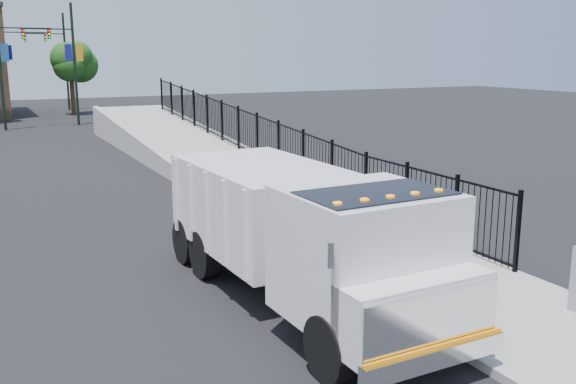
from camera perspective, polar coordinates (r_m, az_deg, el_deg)
name	(u,v)px	position (r m, az deg, el deg)	size (l,w,h in m)	color
ground	(330,274)	(14.52, 3.74, -7.28)	(120.00, 120.00, 0.00)	black
sidewalk	(457,286)	(14.05, 14.81, -8.10)	(3.55, 12.00, 0.12)	#9E998E
curb	(381,301)	(12.92, 8.29, -9.56)	(0.30, 12.00, 0.16)	#ADAAA3
ramp	(193,161)	(29.62, -8.41, 2.78)	(3.95, 24.00, 1.70)	#9E998E
iron_fence	(257,151)	(26.29, -2.75, 3.67)	(0.10, 28.00, 1.80)	black
truck	(303,229)	(12.29, 1.35, -3.35)	(2.86, 8.10, 2.75)	black
worker	(377,231)	(13.99, 7.91, -3.48)	(0.70, 0.46, 1.92)	#4C1007
debris	(373,262)	(14.87, 7.55, -6.18)	(0.40, 0.40, 0.10)	silver
light_pole_0	(5,60)	(44.19, -23.88, 10.69)	(3.77, 0.22, 8.00)	black
light_pole_1	(70,59)	(45.59, -18.84, 11.10)	(3.77, 0.22, 8.00)	black
light_pole_2	(9,58)	(54.05, -23.57, 10.84)	(3.77, 0.22, 8.00)	black
light_pole_3	(62,58)	(57.96, -19.46, 11.19)	(3.78, 0.22, 8.00)	black
tree_1	(70,64)	(53.64, -18.77, 10.74)	(2.53, 2.53, 5.27)	#382314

